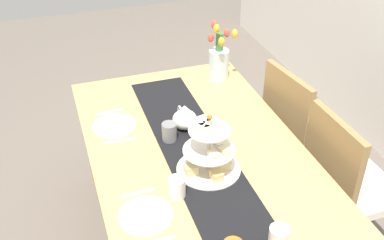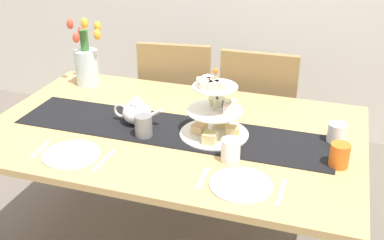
{
  "view_description": "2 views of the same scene",
  "coord_description": "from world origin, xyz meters",
  "px_view_note": "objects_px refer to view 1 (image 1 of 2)",
  "views": [
    {
      "loc": [
        1.78,
        -0.61,
        2.14
      ],
      "look_at": [
        -0.09,
        0.01,
        0.82
      ],
      "focal_mm": 43.96,
      "sensor_mm": 36.0,
      "label": 1
    },
    {
      "loc": [
        0.67,
        -1.77,
        1.69
      ],
      "look_at": [
        0.1,
        -0.02,
        0.79
      ],
      "focal_mm": 44.52,
      "sensor_mm": 36.0,
      "label": 2
    }
  ],
  "objects_px": {
    "fork_left": "(110,112)",
    "dining_table": "(195,161)",
    "tiered_cake_stand": "(209,153)",
    "chair_left": "(299,130)",
    "chair_right": "(346,182)",
    "dinner_plate_right": "(146,216)",
    "dinner_plate_left": "(114,126)",
    "cream_jug": "(279,237)",
    "mug_white_text": "(177,187)",
    "mug_grey": "(169,132)",
    "tulip_vase": "(219,60)",
    "fork_right": "(138,193)",
    "teapot": "(185,119)",
    "knife_left": "(120,141)"
  },
  "relations": [
    {
      "from": "dinner_plate_left",
      "to": "mug_white_text",
      "type": "xyz_separation_m",
      "value": [
        0.62,
        0.16,
        0.04
      ]
    },
    {
      "from": "chair_left",
      "to": "fork_right",
      "type": "xyz_separation_m",
      "value": [
        0.49,
        -1.1,
        0.22
      ]
    },
    {
      "from": "cream_jug",
      "to": "fork_right",
      "type": "relative_size",
      "value": 0.57
    },
    {
      "from": "cream_jug",
      "to": "fork_right",
      "type": "xyz_separation_m",
      "value": [
        -0.45,
        -0.45,
        -0.04
      ]
    },
    {
      "from": "dinner_plate_right",
      "to": "chair_right",
      "type": "bearing_deg",
      "value": 96.75
    },
    {
      "from": "teapot",
      "to": "dinner_plate_right",
      "type": "relative_size",
      "value": 1.04
    },
    {
      "from": "chair_right",
      "to": "teapot",
      "type": "relative_size",
      "value": 3.82
    },
    {
      "from": "chair_right",
      "to": "fork_left",
      "type": "xyz_separation_m",
      "value": [
        -0.71,
        -1.1,
        0.22
      ]
    },
    {
      "from": "chair_right",
      "to": "fork_right",
      "type": "xyz_separation_m",
      "value": [
        -0.02,
        -1.1,
        0.22
      ]
    },
    {
      "from": "fork_left",
      "to": "teapot",
      "type": "bearing_deg",
      "value": 51.59
    },
    {
      "from": "chair_left",
      "to": "cream_jug",
      "type": "height_order",
      "value": "chair_left"
    },
    {
      "from": "chair_right",
      "to": "dinner_plate_right",
      "type": "xyz_separation_m",
      "value": [
        0.13,
        -1.1,
        0.23
      ]
    },
    {
      "from": "tulip_vase",
      "to": "cream_jug",
      "type": "relative_size",
      "value": 4.46
    },
    {
      "from": "chair_left",
      "to": "dinner_plate_left",
      "type": "bearing_deg",
      "value": -93.43
    },
    {
      "from": "tulip_vase",
      "to": "teapot",
      "type": "bearing_deg",
      "value": -38.88
    },
    {
      "from": "chair_left",
      "to": "mug_grey",
      "type": "xyz_separation_m",
      "value": [
        0.15,
        -0.85,
        0.27
      ]
    },
    {
      "from": "fork_left",
      "to": "fork_right",
      "type": "bearing_deg",
      "value": 0.0
    },
    {
      "from": "knife_left",
      "to": "mug_grey",
      "type": "bearing_deg",
      "value": 74.67
    },
    {
      "from": "fork_left",
      "to": "knife_left",
      "type": "relative_size",
      "value": 0.88
    },
    {
      "from": "dinner_plate_left",
      "to": "fork_left",
      "type": "distance_m",
      "value": 0.15
    },
    {
      "from": "cream_jug",
      "to": "dining_table",
      "type": "bearing_deg",
      "value": -171.76
    },
    {
      "from": "chair_left",
      "to": "tiered_cake_stand",
      "type": "bearing_deg",
      "value": -59.78
    },
    {
      "from": "tulip_vase",
      "to": "mug_white_text",
      "type": "distance_m",
      "value": 1.09
    },
    {
      "from": "dinner_plate_left",
      "to": "fork_right",
      "type": "distance_m",
      "value": 0.55
    },
    {
      "from": "dining_table",
      "to": "tiered_cake_stand",
      "type": "height_order",
      "value": "tiered_cake_stand"
    },
    {
      "from": "chair_right",
      "to": "mug_white_text",
      "type": "relative_size",
      "value": 9.58
    },
    {
      "from": "chair_left",
      "to": "fork_left",
      "type": "xyz_separation_m",
      "value": [
        -0.21,
        -1.1,
        0.22
      ]
    },
    {
      "from": "dining_table",
      "to": "tiered_cake_stand",
      "type": "distance_m",
      "value": 0.27
    },
    {
      "from": "fork_left",
      "to": "dinner_plate_right",
      "type": "bearing_deg",
      "value": 0.0
    },
    {
      "from": "cream_jug",
      "to": "dinner_plate_left",
      "type": "xyz_separation_m",
      "value": [
        -1.0,
        -0.45,
        -0.04
      ]
    },
    {
      "from": "teapot",
      "to": "dinner_plate_left",
      "type": "relative_size",
      "value": 1.04
    },
    {
      "from": "chair_right",
      "to": "dinner_plate_right",
      "type": "bearing_deg",
      "value": -83.25
    },
    {
      "from": "tulip_vase",
      "to": "dinner_plate_right",
      "type": "distance_m",
      "value": 1.25
    },
    {
      "from": "fork_left",
      "to": "dining_table",
      "type": "bearing_deg",
      "value": 37.85
    },
    {
      "from": "tulip_vase",
      "to": "mug_grey",
      "type": "relative_size",
      "value": 3.99
    },
    {
      "from": "dinner_plate_left",
      "to": "dinner_plate_right",
      "type": "distance_m",
      "value": 0.7
    },
    {
      "from": "dining_table",
      "to": "chair_right",
      "type": "bearing_deg",
      "value": 70.67
    },
    {
      "from": "tiered_cake_stand",
      "to": "tulip_vase",
      "type": "distance_m",
      "value": 0.9
    },
    {
      "from": "tiered_cake_stand",
      "to": "mug_white_text",
      "type": "distance_m",
      "value": 0.23
    },
    {
      "from": "tulip_vase",
      "to": "fork_left",
      "type": "bearing_deg",
      "value": -76.3
    },
    {
      "from": "teapot",
      "to": "tulip_vase",
      "type": "xyz_separation_m",
      "value": [
        -0.45,
        0.36,
        0.07
      ]
    },
    {
      "from": "chair_right",
      "to": "cream_jug",
      "type": "relative_size",
      "value": 10.71
    },
    {
      "from": "tiered_cake_stand",
      "to": "teapot",
      "type": "height_order",
      "value": "tiered_cake_stand"
    },
    {
      "from": "chair_right",
      "to": "fork_left",
      "type": "height_order",
      "value": "chair_right"
    },
    {
      "from": "fork_right",
      "to": "tiered_cake_stand",
      "type": "bearing_deg",
      "value": 98.4
    },
    {
      "from": "dining_table",
      "to": "chair_left",
      "type": "xyz_separation_m",
      "value": [
        -0.24,
        0.75,
        -0.13
      ]
    },
    {
      "from": "dinner_plate_right",
      "to": "mug_white_text",
      "type": "relative_size",
      "value": 2.42
    },
    {
      "from": "chair_left",
      "to": "cream_jug",
      "type": "relative_size",
      "value": 10.71
    },
    {
      "from": "tiered_cake_stand",
      "to": "chair_left",
      "type": "bearing_deg",
      "value": 120.22
    },
    {
      "from": "dining_table",
      "to": "cream_jug",
      "type": "bearing_deg",
      "value": 8.24
    }
  ]
}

